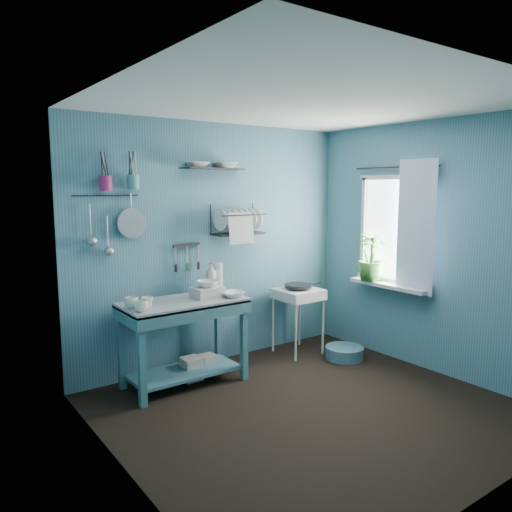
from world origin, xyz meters
TOP-DOWN VIEW (x-y plane):
  - floor at (0.00, 0.00)m, footprint 3.20×3.20m
  - ceiling at (0.00, 0.00)m, footprint 3.20×3.20m
  - wall_back at (0.00, 1.50)m, footprint 3.20×0.00m
  - wall_front at (0.00, -1.50)m, footprint 3.20×0.00m
  - wall_left at (-1.60, 0.00)m, footprint 0.00×3.00m
  - wall_right at (1.60, 0.00)m, footprint 0.00×3.00m
  - work_counter at (-0.60, 1.11)m, footprint 1.23×0.79m
  - mug_left at (-1.08, 0.95)m, footprint 0.12×0.12m
  - mug_mid at (-0.98, 1.05)m, footprint 0.14×0.14m
  - mug_right at (-1.10, 1.11)m, footprint 0.17×0.17m
  - wash_tub at (-0.35, 1.09)m, footprint 0.28×0.22m
  - tub_bowl at (-0.35, 1.09)m, footprint 0.20×0.19m
  - soap_bottle at (-0.18, 1.31)m, footprint 0.11×0.12m
  - water_bottle at (-0.08, 1.33)m, footprint 0.09×0.09m
  - counter_bowl at (-0.15, 0.96)m, footprint 0.22×0.22m
  - hotplate_stand at (0.86, 1.16)m, footprint 0.46×0.46m
  - frying_pan at (0.86, 1.16)m, footprint 0.30×0.30m
  - knife_strip at (-0.36, 1.47)m, footprint 0.32×0.07m
  - dish_rack at (0.20, 1.37)m, footprint 0.56×0.27m
  - upper_shelf at (-0.08, 1.40)m, footprint 0.72×0.27m
  - shelf_bowl_left at (-0.26, 1.40)m, footprint 0.24×0.24m
  - shelf_bowl_right at (0.07, 1.40)m, footprint 0.27×0.27m
  - utensil_cup_magenta at (-1.17, 1.42)m, footprint 0.11×0.11m
  - utensil_cup_teal at (-0.92, 1.42)m, footprint 0.11×0.11m
  - colander at (-0.93, 1.45)m, footprint 0.28×0.03m
  - ladle_outer at (-1.31, 1.46)m, footprint 0.01×0.01m
  - ladle_inner at (-1.16, 1.46)m, footprint 0.01×0.01m
  - hook_rail at (-1.16, 1.47)m, footprint 0.60×0.01m
  - window_glass at (1.59, 0.45)m, footprint 0.00×1.10m
  - windowsill at (1.50, 0.45)m, footprint 0.16×0.95m
  - curtain at (1.52, 0.15)m, footprint 0.00×1.35m
  - curtain_rod at (1.54, 0.45)m, footprint 0.02×1.05m
  - potted_plant at (1.47, 0.67)m, footprint 0.34×0.34m
  - storage_tin_large at (-0.50, 1.16)m, footprint 0.18×0.18m
  - storage_tin_small at (-0.30, 1.19)m, footprint 0.15×0.15m
  - floor_basin at (1.14, 0.71)m, footprint 0.41×0.41m

SIDE VIEW (x-z plane):
  - floor at x=0.00m, z-range 0.00..0.00m
  - floor_basin at x=1.14m, z-range 0.00..0.13m
  - storage_tin_small at x=-0.30m, z-range 0.00..0.20m
  - storage_tin_large at x=-0.50m, z-range 0.00..0.22m
  - hotplate_stand at x=0.86m, z-range 0.00..0.73m
  - work_counter at x=-0.60m, z-range 0.00..0.81m
  - frying_pan at x=0.86m, z-range 0.75..0.78m
  - windowsill at x=1.50m, z-range 0.79..0.83m
  - counter_bowl at x=-0.15m, z-range 0.81..0.86m
  - mug_mid at x=-0.98m, z-range 0.81..0.90m
  - mug_left at x=-1.08m, z-range 0.81..0.91m
  - mug_right at x=-1.10m, z-range 0.81..0.91m
  - wash_tub at x=-0.35m, z-range 0.81..0.91m
  - tub_bowl at x=-0.35m, z-range 0.91..0.97m
  - water_bottle at x=-0.08m, z-range 0.81..1.09m
  - soap_bottle at x=-0.18m, z-range 0.81..1.11m
  - potted_plant at x=1.47m, z-range 0.83..1.35m
  - wall_back at x=0.00m, z-range -0.35..2.85m
  - wall_front at x=0.00m, z-range -0.35..2.85m
  - wall_left at x=-1.60m, z-range -0.25..2.75m
  - wall_right at x=1.60m, z-range -0.25..2.75m
  - knife_strip at x=-0.36m, z-range 1.26..1.29m
  - window_glass at x=1.59m, z-range 0.85..1.95m
  - ladle_inner at x=-1.16m, z-range 1.30..1.60m
  - curtain at x=1.52m, z-range 0.77..2.12m
  - dish_rack at x=0.20m, z-range 1.35..1.67m
  - colander at x=-0.93m, z-range 1.38..1.66m
  - ladle_outer at x=-1.31m, z-range 1.40..1.70m
  - hook_rail at x=-1.16m, z-range 1.77..1.78m
  - utensil_cup_magenta at x=-1.17m, z-range 1.82..1.95m
  - utensil_cup_teal at x=-0.92m, z-range 1.83..1.96m
  - upper_shelf at x=-0.08m, z-range 2.02..2.04m
  - curtain_rod at x=1.54m, z-range 2.04..2.06m
  - shelf_bowl_left at x=-0.26m, z-range 2.04..2.10m
  - shelf_bowl_right at x=0.07m, z-range 2.07..2.13m
  - ceiling at x=0.00m, z-range 2.50..2.50m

